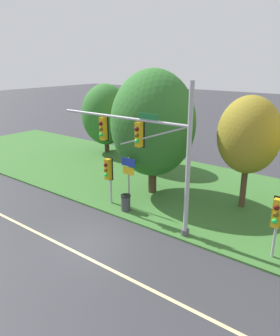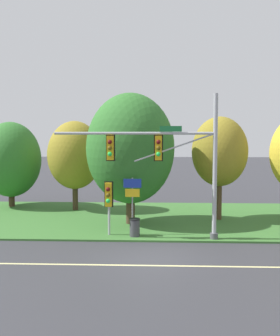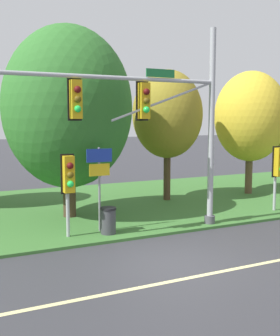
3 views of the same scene
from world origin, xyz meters
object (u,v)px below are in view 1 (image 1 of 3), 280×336
Objects in this scene: pedestrian_signal_near_kerb at (108,171)px; tree_left_of_mast at (142,118)px; tree_nearest_road at (106,115)px; tree_behind_signpost at (153,124)px; pedestrian_signal_further_along at (277,216)px; tree_mid_verge at (249,135)px; trash_bin at (126,203)px; route_sign_post at (129,174)px; traffic_signal_mast at (148,145)px.

tree_left_of_mast is at bearing 113.58° from pedestrian_signal_near_kerb.
tree_nearest_road is 10.61m from tree_behind_signpost.
pedestrian_signal_further_along is 0.44× the size of tree_mid_verge.
tree_mid_verge is at bearing -15.76° from tree_nearest_road.
tree_mid_verge reaches higher than pedestrian_signal_further_along.
tree_behind_signpost reaches higher than tree_mid_verge.
pedestrian_signal_further_along is at bearing -55.83° from tree_mid_verge.
route_sign_post is at bearing 107.99° from trash_bin.
tree_behind_signpost is (9.05, -5.46, 1.00)m from tree_nearest_road.
tree_behind_signpost reaches higher than pedestrian_signal_near_kerb.
trash_bin is (9.47, -8.61, -2.95)m from tree_nearest_road.
tree_left_of_mast is 6.63× the size of trash_bin.
tree_left_of_mast is at bearing 149.76° from pedestrian_signal_further_along.
route_sign_post is at bearing 177.94° from pedestrian_signal_further_along.
tree_behind_signpost is 5.56m from tree_mid_verge.
trash_bin is at bearing -4.37° from pedestrian_signal_near_kerb.
tree_nearest_road is at bearing 141.47° from traffic_signal_mast.
tree_mid_verge reaches higher than route_sign_post.
tree_behind_signpost reaches higher than tree_left_of_mast.
pedestrian_signal_near_kerb is 3.03× the size of trash_bin.
traffic_signal_mast reaches higher than pedestrian_signal_further_along.
pedestrian_signal_near_kerb is 0.94× the size of route_sign_post.
traffic_signal_mast reaches higher than tree_mid_verge.
pedestrian_signal_further_along is 0.46× the size of tree_nearest_road.
tree_mid_verge is (5.38, 1.38, -0.23)m from tree_behind_signpost.
pedestrian_signal_near_kerb is at bearing -66.42° from tree_left_of_mast.
route_sign_post is 12.48m from tree_nearest_road.
tree_left_of_mast is 9.95m from tree_mid_verge.
tree_left_of_mast reaches higher than route_sign_post.
tree_nearest_road is at bearing 138.79° from route_sign_post.
pedestrian_signal_further_along is 9.21m from tree_behind_signpost.
tree_left_of_mast reaches higher than pedestrian_signal_near_kerb.
pedestrian_signal_near_kerb is 1.26m from route_sign_post.
pedestrian_signal_near_kerb is at bearing -179.71° from pedestrian_signal_further_along.
trash_bin is (-4.96, -4.54, -3.71)m from tree_mid_verge.
tree_behind_signpost is at bearing 160.23° from pedestrian_signal_further_along.
trash_bin is (0.14, -0.44, -1.56)m from route_sign_post.
tree_behind_signpost is at bearing 73.05° from pedestrian_signal_near_kerb.
tree_behind_signpost reaches higher than traffic_signal_mast.
traffic_signal_mast is 5.83m from tree_mid_verge.
pedestrian_signal_further_along is 14.58m from tree_left_of_mast.
route_sign_post reaches higher than trash_bin.
tree_behind_signpost is (-2.22, 3.51, 0.28)m from traffic_signal_mast.
tree_nearest_road is 1.00× the size of tree_left_of_mast.
pedestrian_signal_near_kerb is 11.84m from tree_nearest_road.
traffic_signal_mast is 6.53m from pedestrian_signal_further_along.
tree_nearest_road is (-11.26, 8.97, -0.72)m from traffic_signal_mast.
tree_behind_signpost is (4.13, -4.28, 0.62)m from tree_left_of_mast.
pedestrian_signal_further_along is 19.41m from tree_nearest_road.
traffic_signal_mast is 8.86× the size of trash_bin.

